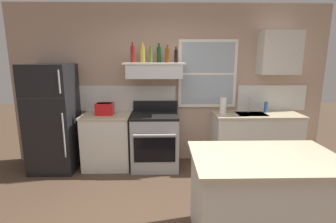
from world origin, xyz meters
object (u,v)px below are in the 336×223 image
(stove_range, at_px, (155,140))
(bottle_champagne_gold_foil, at_px, (142,54))
(refrigerator, at_px, (53,118))
(dish_soap_bottle, at_px, (266,107))
(bottle_amber_wine, at_px, (168,55))
(bottle_red_label_wine, at_px, (133,54))
(bottle_dark_green_wine, at_px, (159,54))
(toaster, at_px, (105,109))
(bottle_balsamic_dark, at_px, (176,56))
(paper_towel_roll, at_px, (223,106))
(kitchen_island, at_px, (263,199))
(bottle_olive_oil_square, at_px, (151,56))

(stove_range, relative_size, bottle_champagne_gold_foil, 3.42)
(refrigerator, height_order, dish_soap_bottle, refrigerator)
(bottle_champagne_gold_foil, relative_size, bottle_amber_wine, 1.15)
(bottle_red_label_wine, distance_m, bottle_dark_green_wine, 0.42)
(bottle_red_label_wine, distance_m, dish_soap_bottle, 2.39)
(stove_range, height_order, dish_soap_bottle, same)
(toaster, bearing_deg, bottle_balsamic_dark, 1.19)
(bottle_amber_wine, bearing_deg, refrigerator, -175.49)
(bottle_red_label_wine, xyz_separation_m, bottle_dark_green_wine, (0.41, 0.06, -0.01))
(paper_towel_roll, height_order, dish_soap_bottle, paper_towel_roll)
(bottle_champagne_gold_foil, height_order, paper_towel_roll, bottle_champagne_gold_foil)
(kitchen_island, bearing_deg, bottle_red_label_wine, 127.18)
(bottle_amber_wine, bearing_deg, kitchen_island, -65.26)
(bottle_champagne_gold_foil, height_order, bottle_balsamic_dark, bottle_champagne_gold_foil)
(bottle_red_label_wine, bearing_deg, bottle_olive_oil_square, -3.19)
(bottle_red_label_wine, bearing_deg, refrigerator, -174.90)
(bottle_champagne_gold_foil, relative_size, kitchen_island, 0.23)
(dish_soap_bottle, xyz_separation_m, kitchen_island, (-0.78, -1.95, -0.54))
(bottle_dark_green_wine, xyz_separation_m, bottle_amber_wine, (0.14, -0.03, -0.01))
(bottle_champagne_gold_foil, distance_m, dish_soap_bottle, 2.25)
(bottle_amber_wine, height_order, kitchen_island, bottle_amber_wine)
(bottle_champagne_gold_foil, bearing_deg, bottle_balsamic_dark, -11.86)
(toaster, bearing_deg, stove_range, -1.11)
(toaster, relative_size, dish_soap_bottle, 1.65)
(bottle_champagne_gold_foil, distance_m, bottle_dark_green_wine, 0.27)
(bottle_olive_oil_square, relative_size, dish_soap_bottle, 1.43)
(paper_towel_roll, bearing_deg, bottle_champagne_gold_foil, 175.01)
(stove_range, height_order, bottle_champagne_gold_foil, bottle_champagne_gold_foil)
(toaster, relative_size, paper_towel_roll, 1.10)
(bottle_red_label_wine, height_order, bottle_champagne_gold_foil, bottle_champagne_gold_foil)
(toaster, relative_size, bottle_amber_wine, 1.07)
(bottle_amber_wine, distance_m, bottle_balsamic_dark, 0.16)
(bottle_dark_green_wine, distance_m, kitchen_island, 2.64)
(stove_range, xyz_separation_m, bottle_amber_wine, (0.21, 0.12, 1.40))
(bottle_olive_oil_square, bearing_deg, refrigerator, -176.37)
(refrigerator, distance_m, toaster, 0.85)
(stove_range, bearing_deg, kitchen_island, -58.70)
(bottle_dark_green_wine, height_order, dish_soap_bottle, bottle_dark_green_wine)
(toaster, xyz_separation_m, bottle_amber_wine, (1.03, 0.11, 0.85))
(stove_range, distance_m, bottle_olive_oil_square, 1.39)
(refrigerator, distance_m, bottle_dark_green_wine, 2.00)
(kitchen_island, bearing_deg, refrigerator, 146.94)
(toaster, relative_size, bottle_balsamic_dark, 1.20)
(refrigerator, xyz_separation_m, dish_soap_bottle, (3.53, 0.16, 0.14))
(paper_towel_roll, distance_m, dish_soap_bottle, 0.76)
(toaster, distance_m, paper_towel_roll, 1.94)
(toaster, xyz_separation_m, kitchen_island, (1.92, -1.83, -0.55))
(stove_range, bearing_deg, bottle_balsamic_dark, 6.67)
(bottle_olive_oil_square, bearing_deg, toaster, -175.30)
(toaster, distance_m, bottle_dark_green_wine, 1.25)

